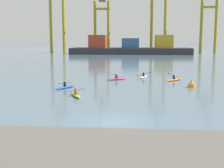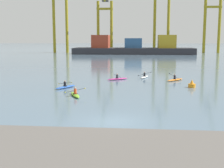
{
  "view_description": "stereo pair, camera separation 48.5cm",
  "coord_description": "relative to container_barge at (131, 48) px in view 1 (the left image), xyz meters",
  "views": [
    {
      "loc": [
        1.34,
        -21.09,
        5.93
      ],
      "look_at": [
        -1.41,
        14.48,
        0.6
      ],
      "focal_mm": 48.4,
      "sensor_mm": 36.0,
      "label": 1
    },
    {
      "loc": [
        1.82,
        -21.05,
        5.93
      ],
      "look_at": [
        -1.41,
        14.48,
        0.6
      ],
      "focal_mm": 48.4,
      "sensor_mm": 36.0,
      "label": 2
    }
  ],
  "objects": [
    {
      "name": "gantry_crane_west_mid",
      "position": [
        -12.79,
        10.82,
        13.3
      ],
      "size": [
        7.05,
        19.75,
        32.42
      ],
      "color": "olive",
      "rests_on": "ground"
    },
    {
      "name": "kayak_blue",
      "position": [
        -6.51,
        -85.51,
        -2.33
      ],
      "size": [
        2.16,
        3.27,
        0.95
      ],
      "color": "#2856B2",
      "rests_on": "ground"
    },
    {
      "name": "kayak_lime",
      "position": [
        -4.23,
        -90.57,
        -2.33
      ],
      "size": [
        2.1,
        3.36,
        0.95
      ],
      "color": "#7ABC2D",
      "rests_on": "ground"
    },
    {
      "name": "gantry_crane_west",
      "position": [
        -31.78,
        8.36,
        15.73
      ],
      "size": [
        6.85,
        17.56,
        37.27
      ],
      "color": "olive",
      "rests_on": "ground"
    },
    {
      "name": "channel_buoy",
      "position": [
        8.94,
        -83.66,
        -2.14
      ],
      "size": [
        0.9,
        0.9,
        1.0
      ],
      "color": "orange",
      "rests_on": "ground"
    },
    {
      "name": "gantry_crane_east_mid",
      "position": [
        11.83,
        13.74,
        15.97
      ],
      "size": [
        7.15,
        18.68,
        36.96
      ],
      "color": "olive",
      "rests_on": "ground"
    },
    {
      "name": "gantry_crane_east",
      "position": [
        33.1,
        12.46,
        13.59
      ],
      "size": [
        7.34,
        17.06,
        34.2
      ],
      "color": "olive",
      "rests_on": "ground"
    },
    {
      "name": "kayak_magenta",
      "position": [
        -0.71,
        -77.44,
        -2.33
      ],
      "size": [
        3.12,
        2.46,
        0.95
      ],
      "color": "#C13384",
      "rests_on": "ground"
    },
    {
      "name": "ground_plane",
      "position": [
        0.62,
        -100.15,
        -2.5
      ],
      "size": [
        800.0,
        800.0,
        0.0
      ],
      "primitive_type": "plane",
      "color": "slate"
    },
    {
      "name": "container_barge",
      "position": [
        0.0,
        0.0,
        0.0
      ],
      "size": [
        47.51,
        11.95,
        7.51
      ],
      "color": "#28282D",
      "rests_on": "ground"
    },
    {
      "name": "kayak_orange",
      "position": [
        7.57,
        -77.67,
        -2.33
      ],
      "size": [
        2.78,
        2.87,
        1.03
      ],
      "color": "orange",
      "rests_on": "ground"
    },
    {
      "name": "kayak_white",
      "position": [
        3.27,
        -74.78,
        -2.33
      ],
      "size": [
        2.13,
        3.43,
        1.0
      ],
      "color": "silver",
      "rests_on": "ground"
    }
  ]
}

